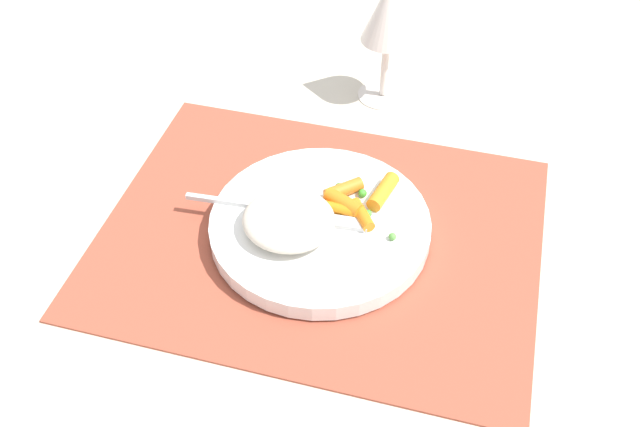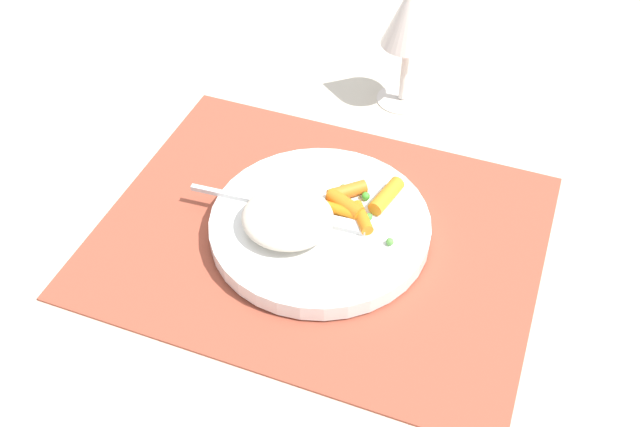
% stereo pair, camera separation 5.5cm
% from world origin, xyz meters
% --- Properties ---
extents(ground_plane, '(2.40, 2.40, 0.00)m').
position_xyz_m(ground_plane, '(0.00, 0.00, 0.00)').
color(ground_plane, beige).
extents(placemat, '(0.49, 0.38, 0.01)m').
position_xyz_m(placemat, '(0.00, 0.00, 0.00)').
color(placemat, '#9E4733').
rests_on(placemat, ground_plane).
extents(plate, '(0.25, 0.25, 0.02)m').
position_xyz_m(plate, '(0.00, 0.00, 0.02)').
color(plate, white).
rests_on(plate, placemat).
extents(rice_mound, '(0.10, 0.10, 0.03)m').
position_xyz_m(rice_mound, '(-0.03, -0.02, 0.04)').
color(rice_mound, beige).
rests_on(rice_mound, plate).
extents(carrot_portion, '(0.08, 0.09, 0.02)m').
position_xyz_m(carrot_portion, '(0.03, 0.03, 0.03)').
color(carrot_portion, orange).
rests_on(carrot_portion, plate).
extents(pea_scatter, '(0.09, 0.09, 0.01)m').
position_xyz_m(pea_scatter, '(0.04, 0.03, 0.03)').
color(pea_scatter, '#569342').
rests_on(pea_scatter, plate).
extents(fork, '(0.21, 0.02, 0.01)m').
position_xyz_m(fork, '(-0.03, -0.00, 0.03)').
color(fork, silver).
rests_on(fork, plate).
extents(wine_glass, '(0.07, 0.07, 0.17)m').
position_xyz_m(wine_glass, '(0.01, 0.28, 0.12)').
color(wine_glass, silver).
rests_on(wine_glass, ground_plane).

